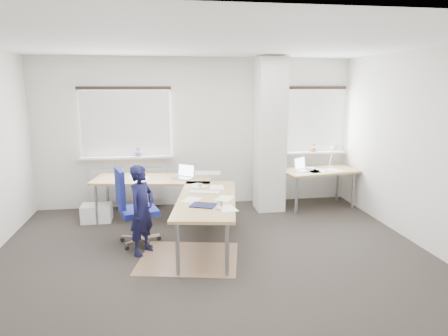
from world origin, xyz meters
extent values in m
plane|color=#2A2622|center=(0.00, 0.00, 0.00)|extent=(6.00, 6.00, 0.00)
cube|color=beige|center=(0.00, 2.50, 1.40)|extent=(6.00, 0.04, 2.80)
cube|color=beige|center=(0.00, -2.50, 1.40)|extent=(6.00, 0.04, 2.80)
cube|color=beige|center=(3.00, 0.00, 1.40)|extent=(0.04, 5.00, 2.80)
cube|color=white|center=(0.00, 0.00, 2.80)|extent=(6.00, 5.00, 0.04)
cube|color=beige|center=(1.30, 1.95, 1.39)|extent=(0.50, 0.50, 2.78)
cube|color=white|center=(-1.30, 2.47, 1.60)|extent=(1.60, 0.04, 1.20)
cube|color=white|center=(-1.30, 2.43, 1.60)|extent=(1.60, 0.02, 1.20)
cube|color=white|center=(-1.30, 2.40, 0.98)|extent=(1.70, 0.20, 0.04)
cube|color=white|center=(2.30, 2.47, 1.60)|extent=(1.20, 0.04, 1.20)
cube|color=white|center=(2.30, 2.43, 1.60)|extent=(1.20, 0.02, 1.20)
cube|color=white|center=(2.30, 2.40, 0.98)|extent=(1.30, 0.20, 0.04)
cube|color=white|center=(-1.30, 2.42, 0.45)|extent=(1.40, 0.10, 0.60)
cylinder|color=#764292|center=(-1.10, 2.38, 1.04)|extent=(0.12, 0.12, 0.08)
imported|color=#255B24|center=(-1.10, 2.38, 1.08)|extent=(0.09, 0.06, 0.17)
cylinder|color=#B25D44|center=(2.30, 2.38, 1.04)|extent=(0.12, 0.12, 0.08)
imported|color=#255B24|center=(2.30, 2.38, 1.08)|extent=(0.09, 0.07, 0.17)
cube|color=#8B694C|center=(-0.35, -0.04, 0.00)|extent=(1.50, 1.35, 0.01)
cube|color=white|center=(-1.80, 1.70, 0.15)|extent=(0.50, 0.35, 0.30)
cube|color=#A07545|center=(-0.83, 1.68, 0.71)|extent=(2.11, 1.14, 0.04)
cube|color=#A07545|center=(-0.05, 0.33, 0.71)|extent=(1.14, 2.11, 0.04)
cylinder|color=gray|center=(-1.77, 1.54, 0.34)|extent=(0.05, 0.05, 0.69)
cylinder|color=gray|center=(-1.66, 2.13, 0.34)|extent=(0.05, 0.05, 0.69)
cylinder|color=gray|center=(0.11, 1.82, 0.34)|extent=(0.05, 0.05, 0.69)
cylinder|color=gray|center=(-0.51, -0.51, 0.34)|extent=(0.05, 0.05, 0.69)
cylinder|color=gray|center=(0.09, -0.61, 0.34)|extent=(0.05, 0.05, 0.69)
cylinder|color=gray|center=(0.40, 1.16, 0.34)|extent=(0.05, 0.05, 0.69)
cube|color=#B7B7BC|center=(-0.32, 1.58, 0.74)|extent=(0.40, 0.38, 0.01)
cube|color=#B7B7BC|center=(-0.25, 1.67, 0.85)|extent=(0.30, 0.22, 0.22)
cube|color=silver|center=(-0.25, 1.67, 0.85)|extent=(0.26, 0.19, 0.19)
cube|color=white|center=(-0.05, 0.60, 0.74)|extent=(0.46, 0.25, 0.02)
cube|color=#131534|center=(-0.14, -0.04, 0.74)|extent=(0.39, 0.35, 0.01)
cube|color=beige|center=(0.11, 1.65, 0.77)|extent=(0.49, 0.38, 0.07)
imported|color=white|center=(-0.09, 0.92, 0.76)|extent=(0.08, 0.08, 0.07)
cylinder|color=silver|center=(0.05, -0.23, 0.78)|extent=(0.07, 0.07, 0.10)
cube|color=#A07545|center=(2.25, 1.89, 0.71)|extent=(1.50, 0.93, 0.04)
cylinder|color=gray|center=(1.70, 1.54, 0.34)|extent=(0.05, 0.05, 0.69)
cylinder|color=gray|center=(2.88, 1.75, 0.34)|extent=(0.05, 0.05, 0.69)
cylinder|color=gray|center=(1.62, 2.04, 0.34)|extent=(0.05, 0.05, 0.69)
cylinder|color=gray|center=(2.80, 2.24, 0.34)|extent=(0.05, 0.05, 0.69)
cube|color=#B7B7BC|center=(1.96, 1.88, 0.74)|extent=(0.40, 0.38, 0.01)
cube|color=#B7B7BC|center=(1.89, 1.97, 0.85)|extent=(0.29, 0.23, 0.22)
cube|color=silver|center=(1.89, 1.97, 0.85)|extent=(0.25, 0.19, 0.19)
cylinder|color=white|center=(2.56, 2.09, 0.74)|extent=(0.10, 0.10, 0.02)
cylinder|color=white|center=(2.56, 2.09, 0.93)|extent=(0.02, 0.16, 0.38)
cylinder|color=white|center=(2.56, 1.97, 1.15)|extent=(0.02, 0.29, 0.13)
cone|color=white|center=(2.56, 1.83, 1.13)|extent=(0.14, 0.16, 0.17)
cube|color=navy|center=(-1.02, 0.58, 0.50)|extent=(0.62, 0.62, 0.09)
cube|color=navy|center=(-1.26, 0.52, 0.87)|extent=(0.18, 0.44, 0.54)
cylinder|color=silver|center=(-1.02, 0.58, 0.29)|extent=(0.07, 0.07, 0.37)
cylinder|color=black|center=(-0.75, 0.66, 0.04)|extent=(0.07, 0.05, 0.07)
cylinder|color=black|center=(-1.01, 0.87, 0.04)|extent=(0.04, 0.07, 0.07)
cylinder|color=black|center=(-1.28, 0.68, 0.04)|extent=(0.07, 0.05, 0.07)
cylinder|color=black|center=(-1.19, 0.36, 0.04)|extent=(0.07, 0.07, 0.07)
cylinder|color=black|center=(-0.86, 0.35, 0.04)|extent=(0.06, 0.07, 0.07)
imported|color=black|center=(-0.95, 0.23, 0.62)|extent=(0.50, 0.54, 1.25)
camera|label=1|loc=(-0.65, -5.07, 2.30)|focal=32.00mm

